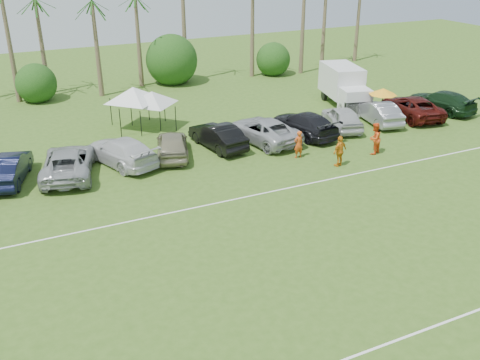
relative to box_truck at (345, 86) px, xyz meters
name	(u,v)px	position (x,y,z in m)	size (l,w,h in m)	color
field_lines	(272,262)	(-16.02, -17.58, -1.65)	(80.00, 12.10, 0.01)	white
palm_tree_4	(50,5)	(-20.02, 12.42, 5.83)	(2.40, 2.40, 8.90)	brown
bush_tree_1	(34,76)	(-22.02, 13.42, 0.14)	(4.00, 4.00, 4.00)	brown
bush_tree_2	(170,63)	(-10.02, 13.42, 0.14)	(4.00, 4.00, 4.00)	brown
bush_tree_3	(266,53)	(-0.02, 13.42, 0.14)	(4.00, 4.00, 4.00)	brown
sideline_player_a	(298,144)	(-9.00, -7.99, -0.79)	(0.63, 0.41, 1.72)	#D04C17
sideline_player_b	(374,139)	(-4.41, -9.45, -0.65)	(0.97, 0.76, 2.01)	#EF511A
sideline_player_c	(340,151)	(-7.49, -10.17, -0.71)	(1.10, 0.46, 1.88)	orange
box_truck	(345,86)	(0.00, 0.00, 0.00)	(3.60, 6.36, 3.09)	silver
canopy_tent_left	(133,87)	(-16.55, 1.74, 1.32)	(4.29, 4.29, 3.47)	black
canopy_tent_right	(151,91)	(-15.41, 1.15, 1.03)	(3.86, 3.86, 3.13)	black
market_umbrella	(383,92)	(0.61, -3.91, 0.41)	(2.06, 2.06, 2.30)	black
parked_car_1	(8,168)	(-25.32, -4.22, -0.85)	(1.70, 4.88, 1.61)	black
parked_car_2	(68,162)	(-22.19, -4.75, -0.85)	(2.67, 5.78, 1.61)	#9A9C9E
parked_car_3	(121,151)	(-19.06, -4.34, -0.85)	(2.25, 5.54, 1.61)	silver
parked_car_4	(172,144)	(-15.93, -4.53, -0.85)	(1.90, 4.72, 1.61)	gray
parked_car_5	(218,136)	(-12.80, -4.28, -0.85)	(1.70, 4.88, 1.61)	black
parked_car_6	(263,130)	(-9.66, -4.56, -0.85)	(2.67, 5.78, 1.61)	#A5A6A9
parked_car_7	(304,124)	(-6.53, -4.62, -0.85)	(2.25, 5.54, 1.61)	black
parked_car_8	(342,118)	(-3.40, -4.58, -0.85)	(1.90, 4.72, 1.61)	#BDBDBD
parked_car_9	(378,112)	(-0.27, -4.63, -0.85)	(1.70, 4.88, 1.61)	gray
parked_car_10	(412,107)	(2.86, -4.64, -0.85)	(2.67, 5.78, 1.61)	#4B110D
parked_car_11	(441,101)	(5.99, -4.42, -0.85)	(2.25, 5.54, 1.61)	black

